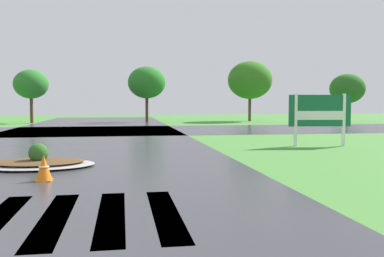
% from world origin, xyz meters
% --- Properties ---
extents(asphalt_roadway, '(11.20, 80.00, 0.01)m').
position_xyz_m(asphalt_roadway, '(0.00, 10.00, 0.00)').
color(asphalt_roadway, '#35353A').
rests_on(asphalt_roadway, ground).
extents(asphalt_cross_road, '(90.00, 10.08, 0.01)m').
position_xyz_m(asphalt_cross_road, '(0.00, 25.02, 0.00)').
color(asphalt_cross_road, '#35353A').
rests_on(asphalt_cross_road, ground).
extents(estate_billboard, '(2.64, 0.40, 2.23)m').
position_xyz_m(estate_billboard, '(10.27, 13.47, 1.41)').
color(estate_billboard, white).
rests_on(estate_billboard, ground).
extents(median_island, '(3.17, 2.24, 0.68)m').
position_xyz_m(median_island, '(-0.40, 9.32, 0.13)').
color(median_island, '#9E9B93').
rests_on(median_island, ground).
extents(traffic_cone, '(0.40, 0.40, 0.62)m').
position_xyz_m(traffic_cone, '(0.15, 6.95, 0.30)').
color(traffic_cone, orange).
rests_on(traffic_cone, ground).
extents(background_treeline, '(44.02, 6.56, 5.87)m').
position_xyz_m(background_treeline, '(3.98, 36.06, 3.77)').
color(background_treeline, '#4C3823').
rests_on(background_treeline, ground).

